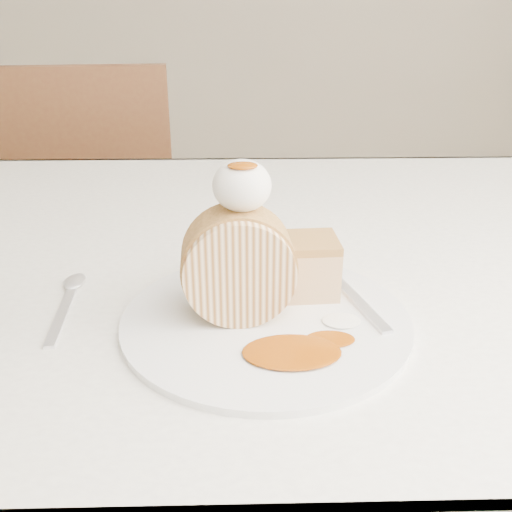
{
  "coord_description": "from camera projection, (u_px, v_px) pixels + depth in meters",
  "views": [
    {
      "loc": [
        -0.06,
        -0.52,
        1.06
      ],
      "look_at": [
        -0.04,
        0.0,
        0.82
      ],
      "focal_mm": 40.0,
      "sensor_mm": 36.0,
      "label": 1
    }
  ],
  "objects": [
    {
      "name": "chair_far",
      "position": [
        97.0,
        210.0,
        1.56
      ],
      "size": [
        0.47,
        0.47,
        0.91
      ],
      "rotation": [
        0.0,
        0.0,
        3.24
      ],
      "color": "brown",
      "rests_on": "ground"
    },
    {
      "name": "spoon",
      "position": [
        61.0,
        316.0,
        0.6
      ],
      "size": [
        0.03,
        0.15,
        0.0
      ],
      "primitive_type": "cube",
      "rotation": [
        0.0,
        0.0,
        0.08
      ],
      "color": "silver",
      "rests_on": "table"
    },
    {
      "name": "caramel_pool",
      "position": [
        292.0,
        352.0,
        0.53
      ],
      "size": [
        0.1,
        0.07,
        0.0
      ],
      "primitive_type": null,
      "rotation": [
        0.0,
        0.0,
        0.06
      ],
      "color": "#8D3D05",
      "rests_on": "plate"
    },
    {
      "name": "caramel_drizzle",
      "position": [
        242.0,
        159.0,
        0.53
      ],
      "size": [
        0.03,
        0.02,
        0.01
      ],
      "primitive_type": "ellipsoid",
      "color": "#8D3D05",
      "rests_on": "whipped_cream"
    },
    {
      "name": "table",
      "position": [
        283.0,
        300.0,
        0.82
      ],
      "size": [
        1.4,
        0.9,
        0.75
      ],
      "color": "white",
      "rests_on": "ground"
    },
    {
      "name": "plate",
      "position": [
        266.0,
        319.0,
        0.59
      ],
      "size": [
        0.32,
        0.32,
        0.01
      ],
      "primitive_type": "cylinder",
      "rotation": [
        0.0,
        0.0,
        0.06
      ],
      "color": "white",
      "rests_on": "table"
    },
    {
      "name": "fork",
      "position": [
        359.0,
        302.0,
        0.61
      ],
      "size": [
        0.07,
        0.18,
        0.0
      ],
      "primitive_type": "cube",
      "rotation": [
        0.0,
        0.0,
        0.27
      ],
      "color": "silver",
      "rests_on": "plate"
    },
    {
      "name": "cake_chunk",
      "position": [
        306.0,
        269.0,
        0.63
      ],
      "size": [
        0.07,
        0.06,
        0.06
      ],
      "primitive_type": "cube",
      "rotation": [
        0.0,
        0.0,
        0.06
      ],
      "color": "#B47D44",
      "rests_on": "plate"
    },
    {
      "name": "whipped_cream",
      "position": [
        242.0,
        186.0,
        0.55
      ],
      "size": [
        0.06,
        0.06,
        0.05
      ],
      "primitive_type": "ellipsoid",
      "color": "white",
      "rests_on": "roulade_slice"
    },
    {
      "name": "roulade_slice",
      "position": [
        239.0,
        266.0,
        0.57
      ],
      "size": [
        0.11,
        0.07,
        0.11
      ],
      "primitive_type": "cylinder",
      "rotation": [
        1.57,
        0.0,
        0.06
      ],
      "color": "beige",
      "rests_on": "plate"
    }
  ]
}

